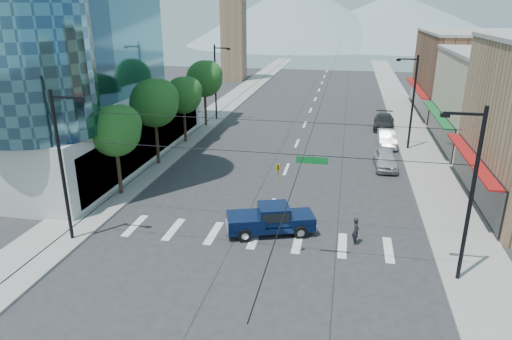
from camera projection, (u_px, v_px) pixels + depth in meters
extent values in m
plane|color=#28282B|center=(253.00, 250.00, 26.11)|extent=(160.00, 160.00, 0.00)
cube|color=gray|center=(228.00, 103.00, 65.22)|extent=(4.00, 120.00, 0.15)
cube|color=gray|center=(402.00, 110.00, 60.76)|extent=(4.00, 120.00, 0.15)
cube|color=#B7B7B2|center=(9.00, 126.00, 43.10)|extent=(29.00, 26.00, 5.00)
cube|color=tan|center=(512.00, 104.00, 43.02)|extent=(12.00, 14.00, 9.00)
cube|color=brown|center=(472.00, 75.00, 57.61)|extent=(12.00, 18.00, 10.00)
cube|color=#8C6B4C|center=(234.00, 30.00, 83.33)|extent=(4.00, 4.00, 18.00)
cone|color=gray|center=(297.00, 13.00, 163.57)|extent=(80.00, 80.00, 22.00)
cone|color=gray|center=(395.00, 18.00, 166.98)|extent=(90.00, 90.00, 18.00)
cylinder|color=black|center=(119.00, 166.00, 32.95)|extent=(0.28, 0.28, 4.55)
sphere|color=#194D1A|center=(115.00, 131.00, 32.07)|extent=(3.64, 3.64, 3.64)
sphere|color=#194D1A|center=(121.00, 125.00, 32.14)|extent=(2.86, 2.86, 2.86)
cylinder|color=black|center=(157.00, 137.00, 39.32)|extent=(0.28, 0.28, 5.11)
sphere|color=#194D1A|center=(154.00, 103.00, 38.33)|extent=(4.09, 4.09, 4.09)
sphere|color=#194D1A|center=(160.00, 98.00, 38.40)|extent=(3.21, 3.21, 3.21)
cylinder|color=black|center=(185.00, 121.00, 45.87)|extent=(0.28, 0.28, 4.55)
sphere|color=#194D1A|center=(183.00, 95.00, 44.99)|extent=(3.64, 3.64, 3.64)
sphere|color=#194D1A|center=(188.00, 91.00, 45.06)|extent=(2.86, 2.86, 2.86)
cylinder|color=black|center=(205.00, 104.00, 52.23)|extent=(0.28, 0.28, 5.11)
sphere|color=#194D1A|center=(204.00, 79.00, 51.25)|extent=(4.09, 4.09, 4.09)
sphere|color=#194D1A|center=(208.00, 75.00, 51.31)|extent=(3.21, 3.21, 3.21)
cylinder|color=black|center=(62.00, 169.00, 25.67)|extent=(0.20, 0.20, 9.00)
cylinder|color=black|center=(471.00, 199.00, 21.66)|extent=(0.20, 0.20, 9.00)
cylinder|color=black|center=(249.00, 152.00, 23.09)|extent=(21.60, 0.04, 0.04)
imported|color=gold|center=(278.00, 173.00, 23.17)|extent=(0.16, 0.20, 1.00)
cube|color=#0C6626|center=(312.00, 160.00, 22.58)|extent=(1.60, 0.06, 0.35)
cylinder|color=black|center=(215.00, 83.00, 54.27)|extent=(0.20, 0.20, 9.00)
cube|color=black|center=(222.00, 48.00, 52.72)|extent=(1.80, 0.12, 0.12)
cube|color=black|center=(229.00, 49.00, 52.60)|extent=(0.40, 0.25, 0.18)
cylinder|color=black|center=(413.00, 104.00, 42.88)|extent=(0.20, 0.20, 9.00)
cube|color=black|center=(408.00, 59.00, 41.66)|extent=(1.80, 0.12, 0.12)
cube|color=black|center=(398.00, 60.00, 41.84)|extent=(0.40, 0.25, 0.18)
cube|color=#071436|center=(270.00, 225.00, 27.89)|extent=(5.62, 3.51, 0.34)
cube|color=#071436|center=(301.00, 218.00, 27.99)|extent=(2.04, 2.22, 0.53)
cube|color=#071436|center=(274.00, 213.00, 27.66)|extent=(2.30, 2.27, 1.06)
cube|color=black|center=(274.00, 212.00, 27.62)|extent=(2.12, 2.23, 0.58)
cube|color=#071436|center=(245.00, 220.00, 27.56)|extent=(2.71, 2.53, 0.62)
cube|color=silver|center=(313.00, 223.00, 28.21)|extent=(0.69, 1.77, 0.34)
cube|color=silver|center=(227.00, 228.00, 27.58)|extent=(0.69, 1.77, 0.29)
cylinder|color=black|center=(300.00, 232.00, 27.28)|extent=(0.86, 0.53, 0.81)
cylinder|color=black|center=(294.00, 219.00, 28.99)|extent=(0.86, 0.53, 0.81)
cylinder|color=black|center=(245.00, 235.00, 26.88)|extent=(0.86, 0.53, 0.81)
cylinder|color=black|center=(242.00, 222.00, 28.59)|extent=(0.86, 0.53, 0.81)
imported|color=black|center=(356.00, 231.00, 26.54)|extent=(0.48, 0.66, 1.66)
imported|color=silver|center=(386.00, 159.00, 39.11)|extent=(2.01, 4.69, 1.58)
imported|color=silver|center=(387.00, 138.00, 45.36)|extent=(1.68, 4.72, 1.55)
imported|color=#272729|center=(384.00, 122.00, 51.87)|extent=(2.62, 5.65, 1.60)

